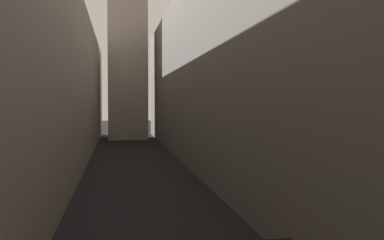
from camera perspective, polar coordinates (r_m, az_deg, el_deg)
name	(u,v)px	position (r m, az deg, el deg)	size (l,w,h in m)	color
ground_plane	(139,175)	(43.12, -7.08, -7.27)	(264.00, 264.00, 0.00)	black
building_block_left	(0,83)	(45.92, -24.17, 4.54)	(15.65, 108.00, 18.22)	gray
building_block_right	(245,69)	(46.61, 7.04, 6.72)	(11.92, 108.00, 21.53)	slate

